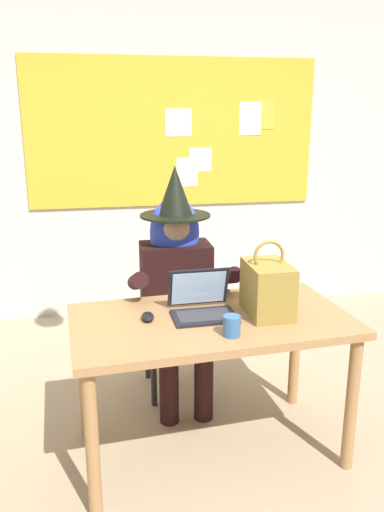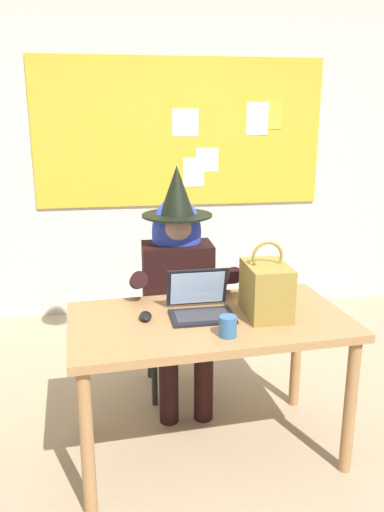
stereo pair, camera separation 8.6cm
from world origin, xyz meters
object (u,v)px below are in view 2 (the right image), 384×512
Objects in this scene: desk_main at (209,336)px; coffee_mug at (228,326)px; handbag at (266,289)px; computer_mouse at (146,316)px; person_costumed at (179,275)px; laptop at (200,305)px; chair_at_desk at (177,312)px.

coffee_mug reaches higher than desk_main.
computer_mouse is at bearing 177.01° from handbag.
laptop is (0.03, -0.55, 0.02)m from person_costumed.
handbag reaches higher than computer_mouse.
person_costumed is (-0.07, 0.61, 0.13)m from desk_main.
person_costumed reaches higher than handbag.
person_costumed is at bearing 92.37° from laptop.
desk_main is at bearing 100.56° from coffee_mug.
desk_main is 1.59× the size of chair_at_desk.
handbag reaches higher than laptop.
coffee_mug reaches higher than computer_mouse.
computer_mouse is at bearing 174.50° from desk_main.
handbag is (0.59, -0.03, 0.12)m from computer_mouse.
laptop reaches higher than coffee_mug.
chair_at_desk is 0.31m from person_costumed.
computer_mouse is 0.28× the size of handbag.
computer_mouse is (-0.27, -0.02, -0.03)m from laptop.
laptop is 3.03× the size of computer_mouse.
person_costumed reaches higher than computer_mouse.
handbag is (0.32, -0.06, 0.09)m from laptop.
desk_main is at bearing 7.20° from person_costumed.
chair_at_desk is at bearing -179.48° from person_costumed.
person_costumed is 0.55m from laptop.
handbag is at bearing 25.40° from chair_at_desk.
person_costumed is 0.63m from computer_mouse.
desk_main is at bearing 179.79° from handbag.
chair_at_desk is 8.51× the size of computer_mouse.
person_costumed is 4.51× the size of laptop.
person_costumed is 0.84m from coffee_mug.
chair_at_desk is 1.00m from coffee_mug.
chair_at_desk is 2.34× the size of handbag.
chair_at_desk reaches higher than computer_mouse.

